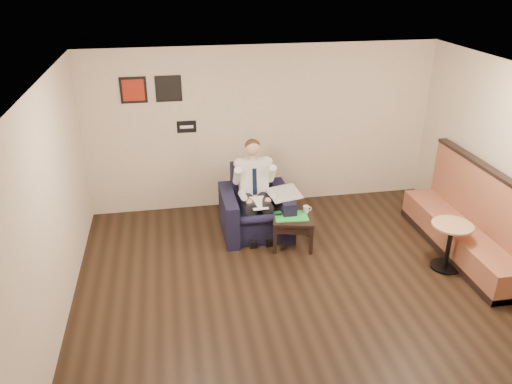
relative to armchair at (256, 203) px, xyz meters
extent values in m
plane|color=black|center=(0.32, -1.91, -0.52)|extent=(6.00, 6.00, 0.00)
cube|color=beige|center=(0.32, 1.09, 0.88)|extent=(6.00, 0.02, 2.80)
cube|color=beige|center=(-2.68, -1.91, 0.88)|extent=(0.02, 6.00, 2.80)
cube|color=white|center=(0.32, -1.91, 2.28)|extent=(6.00, 6.00, 0.02)
cube|color=black|center=(-0.98, 1.07, 0.98)|extent=(0.32, 0.02, 0.20)
cube|color=maroon|center=(-1.78, 1.07, 1.63)|extent=(0.42, 0.03, 0.42)
cube|color=black|center=(-1.23, 1.07, 1.63)|extent=(0.42, 0.03, 0.42)
cube|color=black|center=(0.00, 0.00, 0.00)|extent=(1.08, 1.08, 1.04)
cube|color=white|center=(0.00, -0.25, 0.12)|extent=(0.26, 0.36, 0.01)
cube|color=silver|center=(0.44, -0.11, 0.19)|extent=(0.48, 0.59, 0.01)
cube|color=black|center=(0.49, -0.49, -0.27)|extent=(0.72, 0.72, 0.50)
cube|color=#2AD447|center=(0.45, -0.51, -0.02)|extent=(0.52, 0.39, 0.01)
cylinder|color=white|center=(0.71, -0.41, 0.03)|extent=(0.11, 0.11, 0.10)
cube|color=black|center=(0.58, -0.33, -0.02)|extent=(0.17, 0.13, 0.01)
cube|color=brown|center=(2.91, -1.16, 0.15)|extent=(0.62, 2.61, 1.34)
cylinder|color=tan|center=(2.50, -1.51, -0.17)|extent=(0.71, 0.71, 0.70)
camera|label=1|loc=(-1.26, -6.98, 3.51)|focal=35.00mm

